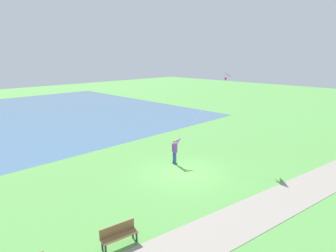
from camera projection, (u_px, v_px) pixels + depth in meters
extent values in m
plane|color=#569947|center=(183.00, 173.00, 18.35)|extent=(120.00, 120.00, 0.00)
cube|color=gray|center=(243.00, 219.00, 13.14)|extent=(7.69, 31.95, 0.02)
cube|color=#232328|center=(174.00, 163.00, 19.99)|extent=(0.18, 0.26, 0.06)
cylinder|color=#2D4C8E|center=(174.00, 157.00, 19.88)|extent=(0.14, 0.14, 0.82)
cube|color=#232328|center=(176.00, 164.00, 19.79)|extent=(0.18, 0.26, 0.06)
cylinder|color=#2D4C8E|center=(175.00, 158.00, 19.68)|extent=(0.14, 0.14, 0.82)
cube|color=#753899|center=(175.00, 148.00, 19.61)|extent=(0.45, 0.34, 0.60)
sphere|color=#DBB28E|center=(175.00, 142.00, 19.50)|extent=(0.22, 0.22, 0.22)
ellipsoid|color=olive|center=(174.00, 141.00, 19.48)|extent=(0.28, 0.28, 0.13)
cylinder|color=#753899|center=(177.00, 141.00, 19.67)|extent=(0.47, 0.44, 0.43)
cylinder|color=#753899|center=(178.00, 142.00, 19.52)|extent=(0.19, 0.56, 0.43)
sphere|color=#DBB28E|center=(180.00, 139.00, 19.63)|extent=(0.10, 0.10, 0.10)
pyramid|color=purple|center=(222.00, 76.00, 20.22)|extent=(1.16, 1.18, 0.35)
cone|color=red|center=(226.00, 79.00, 20.27)|extent=(0.28, 0.28, 0.22)
cylinder|color=black|center=(226.00, 78.00, 20.25)|extent=(0.74, 0.78, 0.02)
cylinder|color=silver|center=(203.00, 109.00, 19.96)|extent=(1.19, 3.53, 3.93)
cube|color=olive|center=(120.00, 236.00, 11.21)|extent=(0.68, 1.55, 0.05)
cube|color=olive|center=(117.00, 228.00, 11.31)|extent=(0.29, 1.49, 0.40)
cube|color=#2D2D33|center=(137.00, 237.00, 11.51)|extent=(0.07, 0.07, 0.45)
cube|color=#2D2D33|center=(133.00, 233.00, 11.77)|extent=(0.07, 0.07, 0.45)
cube|color=#2D2D33|center=(106.00, 249.00, 10.76)|extent=(0.07, 0.07, 0.45)
cube|color=#2D2D33|center=(102.00, 245.00, 11.01)|extent=(0.07, 0.07, 0.45)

